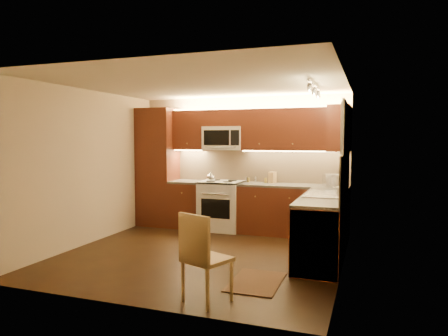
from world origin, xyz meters
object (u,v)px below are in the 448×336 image
at_px(sink, 324,189).
at_px(kettle, 211,177).
at_px(stove, 222,205).
at_px(microwave, 224,138).
at_px(knife_block, 272,177).
at_px(soap_bottle, 344,183).
at_px(dining_chair, 207,257).
at_px(toaster_oven, 334,180).

bearing_deg(sink, kettle, 156.37).
relative_size(stove, microwave, 1.21).
height_order(knife_block, soap_bottle, soap_bottle).
bearing_deg(knife_block, stove, -153.83).
distance_m(knife_block, dining_chair, 3.53).
height_order(sink, kettle, kettle).
height_order(sink, toaster_oven, toaster_oven).
distance_m(kettle, dining_chair, 3.37).
height_order(toaster_oven, knife_block, toaster_oven).
distance_m(stove, kettle, 0.60).
relative_size(microwave, dining_chair, 0.80).
height_order(sink, knife_block, knife_block).
bearing_deg(toaster_oven, sink, -111.52).
bearing_deg(stove, dining_chair, -72.52).
height_order(microwave, sink, microwave).
height_order(stove, kettle, kettle).
bearing_deg(toaster_oven, kettle, 165.87).
relative_size(stove, kettle, 4.71).
distance_m(sink, soap_bottle, 0.69).
distance_m(microwave, sink, 2.48).
xyz_separation_m(stove, kettle, (-0.14, -0.19, 0.56)).
bearing_deg(toaster_oven, soap_bottle, -87.42).
bearing_deg(microwave, toaster_oven, -3.47).
distance_m(knife_block, soap_bottle, 1.47).
height_order(soap_bottle, dining_chair, soap_bottle).
bearing_deg(knife_block, kettle, -145.77).
distance_m(kettle, toaster_oven, 2.19).
height_order(stove, microwave, microwave).
distance_m(kettle, soap_bottle, 2.40).
distance_m(toaster_oven, dining_chair, 3.50).
xyz_separation_m(stove, dining_chair, (1.04, -3.30, 0.01)).
distance_m(stove, toaster_oven, 2.11).
bearing_deg(kettle, toaster_oven, -16.15).
relative_size(toaster_oven, knife_block, 1.73).
bearing_deg(microwave, kettle, -113.17).
distance_m(microwave, kettle, 0.79).
relative_size(microwave, sink, 0.88).
bearing_deg(sink, soap_bottle, 69.64).
height_order(stove, toaster_oven, toaster_oven).
height_order(toaster_oven, soap_bottle, soap_bottle).
bearing_deg(microwave, knife_block, 3.00).
xyz_separation_m(toaster_oven, dining_chair, (-1.00, -3.31, -0.53)).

